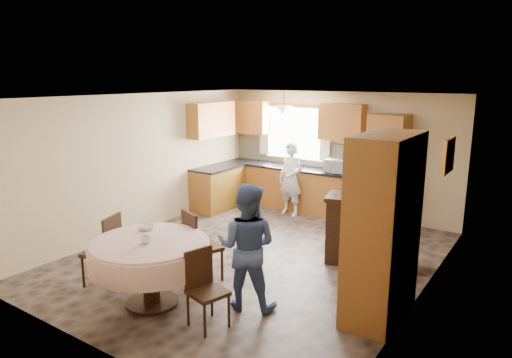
{
  "coord_description": "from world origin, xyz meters",
  "views": [
    {
      "loc": [
        3.8,
        -5.61,
        2.79
      ],
      "look_at": [
        -0.2,
        0.3,
        1.18
      ],
      "focal_mm": 32.0,
      "sensor_mm": 36.0,
      "label": 1
    }
  ],
  "objects_px": {
    "cupboard": "(383,228)",
    "chair_back": "(198,242)",
    "oven_tower": "(387,171)",
    "person_dining": "(247,247)",
    "sideboard": "(372,233)",
    "chair_left": "(106,247)",
    "dining_table": "(150,255)",
    "chair_right": "(204,284)",
    "person_sink": "(291,179)"
  },
  "relations": [
    {
      "from": "chair_back",
      "to": "sideboard",
      "type": "bearing_deg",
      "value": -111.26
    },
    {
      "from": "oven_tower",
      "to": "sideboard",
      "type": "distance_m",
      "value": 2.07
    },
    {
      "from": "chair_back",
      "to": "person_sink",
      "type": "relative_size",
      "value": 0.68
    },
    {
      "from": "oven_tower",
      "to": "cupboard",
      "type": "distance_m",
      "value": 3.52
    },
    {
      "from": "chair_left",
      "to": "person_sink",
      "type": "distance_m",
      "value": 4.26
    },
    {
      "from": "cupboard",
      "to": "person_dining",
      "type": "xyz_separation_m",
      "value": [
        -1.42,
        -0.71,
        -0.31
      ]
    },
    {
      "from": "chair_left",
      "to": "person_dining",
      "type": "height_order",
      "value": "person_dining"
    },
    {
      "from": "chair_back",
      "to": "person_dining",
      "type": "bearing_deg",
      "value": -170.53
    },
    {
      "from": "oven_tower",
      "to": "dining_table",
      "type": "xyz_separation_m",
      "value": [
        -1.37,
        -4.68,
        -0.41
      ]
    },
    {
      "from": "oven_tower",
      "to": "chair_left",
      "type": "relative_size",
      "value": 2.16
    },
    {
      "from": "chair_right",
      "to": "person_dining",
      "type": "height_order",
      "value": "person_dining"
    },
    {
      "from": "chair_right",
      "to": "chair_back",
      "type": "bearing_deg",
      "value": 59.56
    },
    {
      "from": "chair_back",
      "to": "person_dining",
      "type": "relative_size",
      "value": 0.65
    },
    {
      "from": "oven_tower",
      "to": "dining_table",
      "type": "bearing_deg",
      "value": -106.31
    },
    {
      "from": "person_sink",
      "to": "person_dining",
      "type": "xyz_separation_m",
      "value": [
        1.49,
        -3.67,
        0.03
      ]
    },
    {
      "from": "cupboard",
      "to": "chair_right",
      "type": "relative_size",
      "value": 2.44
    },
    {
      "from": "chair_back",
      "to": "chair_right",
      "type": "xyz_separation_m",
      "value": [
        0.82,
        -0.83,
        -0.07
      ]
    },
    {
      "from": "cupboard",
      "to": "chair_right",
      "type": "distance_m",
      "value": 2.15
    },
    {
      "from": "chair_back",
      "to": "person_dining",
      "type": "xyz_separation_m",
      "value": [
        0.98,
        -0.22,
        0.22
      ]
    },
    {
      "from": "chair_left",
      "to": "chair_back",
      "type": "distance_m",
      "value": 1.23
    },
    {
      "from": "dining_table",
      "to": "person_dining",
      "type": "distance_m",
      "value": 1.2
    },
    {
      "from": "oven_tower",
      "to": "person_dining",
      "type": "distance_m",
      "value": 4.08
    },
    {
      "from": "chair_back",
      "to": "cupboard",
      "type": "bearing_deg",
      "value": -146.6
    },
    {
      "from": "dining_table",
      "to": "person_sink",
      "type": "xyz_separation_m",
      "value": [
        -0.47,
        4.29,
        0.1
      ]
    },
    {
      "from": "oven_tower",
      "to": "chair_left",
      "type": "distance_m",
      "value": 5.18
    },
    {
      "from": "chair_left",
      "to": "sideboard",
      "type": "bearing_deg",
      "value": 115.85
    },
    {
      "from": "cupboard",
      "to": "chair_back",
      "type": "height_order",
      "value": "cupboard"
    },
    {
      "from": "person_sink",
      "to": "person_dining",
      "type": "distance_m",
      "value": 3.96
    },
    {
      "from": "chair_left",
      "to": "person_dining",
      "type": "distance_m",
      "value": 2.03
    },
    {
      "from": "oven_tower",
      "to": "chair_right",
      "type": "height_order",
      "value": "oven_tower"
    },
    {
      "from": "cupboard",
      "to": "sideboard",
      "type": "bearing_deg",
      "value": 113.7
    },
    {
      "from": "oven_tower",
      "to": "chair_right",
      "type": "bearing_deg",
      "value": -96.28
    },
    {
      "from": "sideboard",
      "to": "oven_tower",
      "type": "bearing_deg",
      "value": 88.78
    },
    {
      "from": "dining_table",
      "to": "chair_back",
      "type": "height_order",
      "value": "chair_back"
    },
    {
      "from": "chair_back",
      "to": "chair_right",
      "type": "height_order",
      "value": "chair_back"
    },
    {
      "from": "cupboard",
      "to": "chair_left",
      "type": "bearing_deg",
      "value": -159.35
    },
    {
      "from": "sideboard",
      "to": "cupboard",
      "type": "distance_m",
      "value": 1.66
    },
    {
      "from": "person_sink",
      "to": "person_dining",
      "type": "relative_size",
      "value": 0.96
    },
    {
      "from": "sideboard",
      "to": "chair_left",
      "type": "xyz_separation_m",
      "value": [
        -2.74,
        -2.68,
        0.05
      ]
    },
    {
      "from": "oven_tower",
      "to": "sideboard",
      "type": "xyz_separation_m",
      "value": [
        0.45,
        -1.94,
        -0.57
      ]
    },
    {
      "from": "chair_left",
      "to": "person_sink",
      "type": "height_order",
      "value": "person_sink"
    },
    {
      "from": "chair_right",
      "to": "person_sink",
      "type": "distance_m",
      "value": 4.49
    },
    {
      "from": "person_dining",
      "to": "oven_tower",
      "type": "bearing_deg",
      "value": -113.93
    },
    {
      "from": "cupboard",
      "to": "chair_back",
      "type": "xyz_separation_m",
      "value": [
        -2.4,
        -0.49,
        -0.53
      ]
    },
    {
      "from": "oven_tower",
      "to": "cupboard",
      "type": "relative_size",
      "value": 0.97
    },
    {
      "from": "cupboard",
      "to": "person_sink",
      "type": "bearing_deg",
      "value": 134.47
    },
    {
      "from": "chair_right",
      "to": "person_dining",
      "type": "relative_size",
      "value": 0.57
    },
    {
      "from": "sideboard",
      "to": "chair_right",
      "type": "xyz_separation_m",
      "value": [
        -0.96,
        -2.73,
        0.0
      ]
    },
    {
      "from": "sideboard",
      "to": "chair_right",
      "type": "distance_m",
      "value": 2.9
    },
    {
      "from": "sideboard",
      "to": "chair_left",
      "type": "distance_m",
      "value": 3.83
    }
  ]
}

